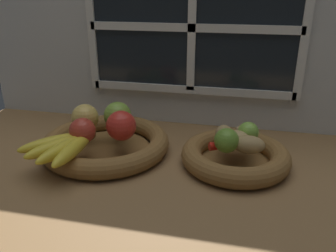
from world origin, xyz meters
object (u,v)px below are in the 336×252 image
at_px(banana_bunch_front, 64,146).
at_px(lime_near, 226,140).
at_px(fruit_bowl_left, 106,144).
at_px(potato_small, 249,144).
at_px(apple_red_front, 82,131).
at_px(potato_large, 237,139).
at_px(lime_far, 248,132).
at_px(chili_pepper, 236,144).
at_px(apple_green_back, 118,116).
at_px(apple_golden_left, 85,118).
at_px(potato_oblong, 224,134).
at_px(fruit_bowl_right, 235,156).
at_px(potato_back, 244,133).
at_px(apple_red_right, 121,126).

height_order(banana_bunch_front, lime_near, lime_near).
distance_m(fruit_bowl_left, potato_small, 0.38).
height_order(apple_red_front, potato_large, apple_red_front).
height_order(lime_far, chili_pepper, lime_far).
height_order(apple_green_back, banana_bunch_front, apple_green_back).
height_order(apple_golden_left, chili_pepper, apple_golden_left).
bearing_deg(potato_large, chili_pepper, -92.71).
bearing_deg(apple_golden_left, chili_pepper, -3.88).
distance_m(fruit_bowl_left, banana_bunch_front, 0.14).
bearing_deg(fruit_bowl_left, chili_pepper, -1.82).
bearing_deg(potato_oblong, lime_far, 9.25).
bearing_deg(fruit_bowl_left, apple_golden_left, 164.99).
bearing_deg(apple_red_front, potato_large, 9.28).
xyz_separation_m(apple_golden_left, lime_near, (0.39, -0.05, -0.01)).
bearing_deg(chili_pepper, fruit_bowl_right, 63.92).
height_order(potato_large, lime_near, lime_near).
relative_size(fruit_bowl_left, potato_large, 5.56).
xyz_separation_m(fruit_bowl_right, potato_small, (0.03, -0.03, 0.05)).
xyz_separation_m(apple_red_front, chili_pepper, (0.38, 0.05, -0.02)).
bearing_deg(fruit_bowl_right, apple_green_back, 171.65).
height_order(potato_back, potato_oblong, same).
xyz_separation_m(fruit_bowl_right, apple_red_right, (-0.29, -0.02, 0.07)).
bearing_deg(chili_pepper, lime_far, 35.54).
relative_size(lime_near, lime_far, 1.12).
bearing_deg(lime_far, potato_large, -127.87).
xyz_separation_m(apple_red_front, potato_large, (0.38, 0.06, -0.01)).
xyz_separation_m(potato_back, chili_pepper, (-0.02, -0.05, -0.01)).
bearing_deg(apple_green_back, banana_bunch_front, -113.95).
bearing_deg(lime_near, potato_large, 56.31).
relative_size(apple_green_back, potato_back, 1.05).
bearing_deg(apple_green_back, potato_back, -1.39).
bearing_deg(lime_far, chili_pepper, -121.08).
height_order(fruit_bowl_left, fruit_bowl_right, same).
bearing_deg(apple_green_back, potato_small, -12.18).
bearing_deg(potato_small, potato_large, 135.00).
xyz_separation_m(apple_golden_left, lime_far, (0.44, 0.02, -0.01)).
distance_m(apple_green_back, potato_back, 0.35).
distance_m(fruit_bowl_right, potato_back, 0.07).
xyz_separation_m(potato_large, chili_pepper, (-0.00, -0.01, -0.01)).
xyz_separation_m(potato_small, potato_back, (-0.01, 0.07, -0.00)).
distance_m(potato_oblong, chili_pepper, 0.05).
height_order(potato_oblong, potato_large, same).
xyz_separation_m(fruit_bowl_left, potato_back, (0.37, 0.04, 0.05)).
xyz_separation_m(apple_red_right, lime_near, (0.27, -0.01, -0.01)).
relative_size(potato_large, lime_far, 1.16).
relative_size(apple_golden_left, apple_red_right, 0.95).
bearing_deg(chili_pepper, apple_red_front, 164.29).
bearing_deg(apple_red_right, fruit_bowl_right, 4.29).
relative_size(potato_back, lime_far, 1.36).
bearing_deg(apple_red_right, potato_small, -1.24).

